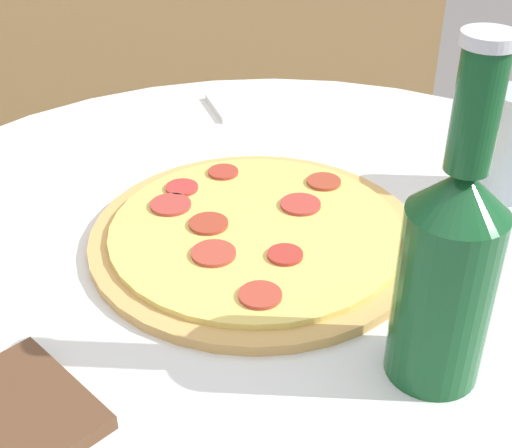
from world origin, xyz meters
TOP-DOWN VIEW (x-y plane):
  - table at (0.00, 0.00)m, footprint 0.91×0.91m
  - pizza at (-0.01, 0.04)m, footprint 0.32×0.32m
  - beer_bottle at (0.05, -0.17)m, footprint 0.07×0.07m
  - napkin at (0.12, 0.34)m, footprint 0.14×0.09m

SIDE VIEW (x-z plane):
  - table at x=0.00m, z-range 0.19..0.89m
  - napkin at x=0.12m, z-range 0.70..0.71m
  - pizza at x=-0.01m, z-range 0.70..0.72m
  - beer_bottle at x=0.05m, z-range 0.67..0.93m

